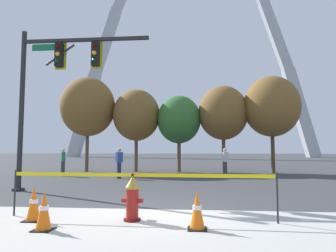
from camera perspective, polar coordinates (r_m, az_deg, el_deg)
The scene contains 16 objects.
ground_plane at distance 7.67m, azimuth -2.69°, elevation -15.81°, with size 240.00×240.00×0.00m, color #3D3D3F.
fire_hydrant at distance 6.52m, azimuth -6.83°, elevation -13.61°, with size 0.46×0.48×0.99m.
caution_tape_barrier at distance 6.58m, azimuth -5.60°, elevation -11.38°, with size 5.79×0.25×1.03m.
traffic_cone_by_hydrant at distance 6.19m, azimuth -22.66°, elevation -14.79°, with size 0.36×0.36×0.73m.
traffic_cone_mid_sidewalk at distance 7.05m, azimuth -24.32°, elevation -13.44°, with size 0.36×0.36×0.73m.
traffic_cone_curb_edge at distance 5.83m, azimuth 5.60°, elevation -15.78°, with size 0.36×0.36×0.73m.
traffic_signal_gantry at distance 12.05m, azimuth -21.38°, elevation 8.07°, with size 5.02×0.44×6.00m.
monument_arch at distance 66.26m, azimuth 4.00°, elevation 15.30°, with size 52.10×2.22×55.02m.
tree_far_left at distance 21.67m, azimuth -15.08°, elevation 3.56°, with size 3.77×3.77×6.60m.
tree_left_mid at distance 20.94m, azimuth -6.07°, elevation 2.07°, with size 3.28×3.28×5.73m.
tree_center_left at distance 20.51m, azimuth 2.11°, elevation 1.23°, with size 2.99×2.99×5.24m.
tree_center_right at distance 20.60m, azimuth 10.51°, elevation 2.47°, with size 3.35×3.35×5.85m.
tree_right_mid at distance 20.73m, azimuth 19.23°, elevation 3.54°, with size 3.62×3.62×6.34m.
pedestrian_walking_left at distance 18.27m, azimuth -19.46°, elevation -6.47°, with size 0.36×0.39×1.59m.
pedestrian_standing_center at distance 16.00m, azimuth -9.33°, elevation -6.97°, with size 0.38×0.39×1.59m.
pedestrian_walking_right at distance 16.77m, azimuth 10.87°, elevation -6.84°, with size 0.39×0.38×1.59m.
Camera 1 is at (1.00, -7.46, 1.49)m, focal length 31.83 mm.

